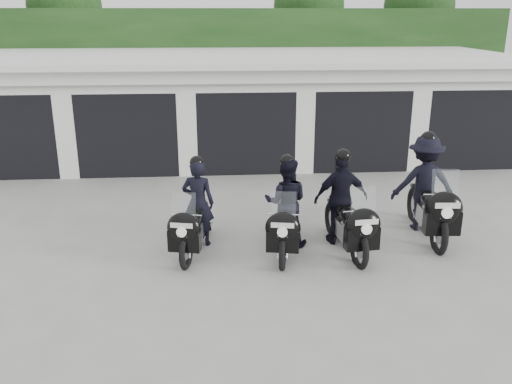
{
  "coord_description": "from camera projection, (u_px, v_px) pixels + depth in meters",
  "views": [
    {
      "loc": [
        -0.81,
        -8.52,
        4.14
      ],
      "look_at": [
        -0.1,
        0.78,
        1.05
      ],
      "focal_mm": 38.0,
      "sensor_mm": 36.0,
      "label": 1
    }
  ],
  "objects": [
    {
      "name": "police_bike_d",
      "position": [
        426.0,
        190.0,
        10.51
      ],
      "size": [
        1.28,
        2.36,
        2.06
      ],
      "rotation": [
        0.0,
        0.0,
        -0.07
      ],
      "color": "black",
      "rests_on": "ground"
    },
    {
      "name": "police_bike_a",
      "position": [
        195.0,
        214.0,
        9.73
      ],
      "size": [
        0.86,
        2.0,
        1.76
      ],
      "rotation": [
        0.0,
        0.0,
        -0.21
      ],
      "color": "black",
      "rests_on": "ground"
    },
    {
      "name": "police_bike_b",
      "position": [
        285.0,
        209.0,
        9.81
      ],
      "size": [
        0.96,
        2.05,
        1.79
      ],
      "rotation": [
        0.0,
        0.0,
        -0.18
      ],
      "color": "black",
      "rests_on": "ground"
    },
    {
      "name": "ground",
      "position": [
        265.0,
        263.0,
        9.43
      ],
      "size": [
        80.0,
        80.0,
        0.0
      ],
      "primitive_type": "plane",
      "color": "#9B9B96",
      "rests_on": "ground"
    },
    {
      "name": "garage_block",
      "position": [
        241.0,
        106.0,
        16.61
      ],
      "size": [
        16.4,
        6.8,
        2.96
      ],
      "color": "white",
      "rests_on": "ground"
    },
    {
      "name": "background_vegetation",
      "position": [
        245.0,
        50.0,
        20.81
      ],
      "size": [
        20.0,
        3.9,
        5.8
      ],
      "color": "#163613",
      "rests_on": "ground"
    },
    {
      "name": "police_bike_c",
      "position": [
        344.0,
        206.0,
        9.87
      ],
      "size": [
        1.08,
        2.16,
        1.88
      ],
      "rotation": [
        0.0,
        0.0,
        0.11
      ],
      "color": "black",
      "rests_on": "ground"
    }
  ]
}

